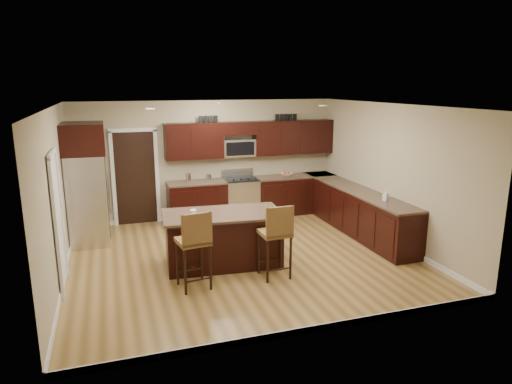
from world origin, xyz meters
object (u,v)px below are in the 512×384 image
object	(u,v)px
range	(241,198)
island	(223,240)
stool_right	(276,233)
refrigerator	(86,183)
stool_left	(194,241)

from	to	relation	value
range	island	xyz separation A→B (m)	(-1.08, -2.63, -0.04)
range	stool_right	size ratio (longest dim) A/B	0.91
range	stool_right	world-z (taller)	stool_right
island	refrigerator	xyz separation A→B (m)	(-2.22, 1.87, 0.78)
refrigerator	range	bearing A→B (deg)	13.01
stool_left	refrigerator	size ratio (longest dim) A/B	0.53
range	refrigerator	world-z (taller)	refrigerator
range	stool_left	world-z (taller)	stool_left
stool_right	island	bearing A→B (deg)	125.90
range	stool_left	distance (m)	3.90
island	refrigerator	size ratio (longest dim) A/B	0.89
stool_right	refrigerator	bearing A→B (deg)	134.73
range	refrigerator	distance (m)	3.47
island	stool_left	bearing A→B (deg)	-122.63
stool_left	stool_right	size ratio (longest dim) A/B	1.01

